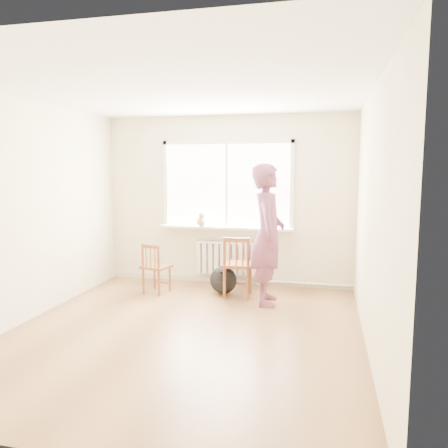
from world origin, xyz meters
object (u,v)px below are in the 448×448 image
Objects in this scene: chair_right at (237,267)px; cat at (202,220)px; chair_left at (155,268)px; person at (268,235)px; backpack at (223,280)px.

chair_right is 2.36× the size of cat.
chair_right reaches higher than chair_left.
backpack is (-0.70, 0.31, -0.76)m from person.
cat is 1.05m from backpack.
person reaches higher than chair_left.
chair_left is 1.80m from person.
chair_right is 0.71m from person.
cat is at bearing -116.46° from chair_left.
person reaches higher than chair_right.
cat is (-0.69, 0.56, 0.60)m from chair_right.
chair_right is at bearing 61.78° from person.
person is 4.72× the size of backpack.
cat is (-1.15, 0.74, 0.09)m from person.
chair_left is 1.85× the size of backpack.
chair_left is 0.39× the size of person.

